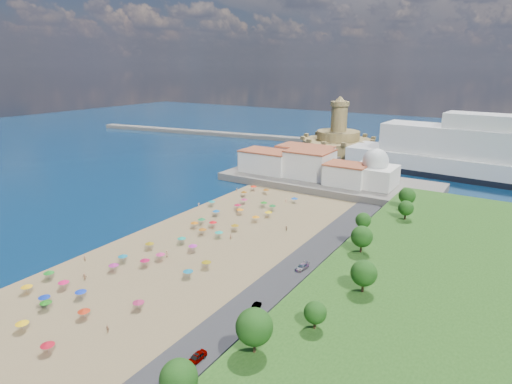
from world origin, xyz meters
The scene contains 11 objects.
ground centered at (0.00, 0.00, 0.00)m, with size 700.00×700.00×0.00m, color #071938.
terrace centered at (10.00, 73.00, 1.50)m, with size 90.00×36.00×3.00m, color #59544C.
jetty centered at (-12.00, 108.00, 1.20)m, with size 18.00×70.00×2.40m, color #59544C.
breakwater centered at (-110.00, 153.00, 1.30)m, with size 200.00×7.00×2.60m, color #59544C.
waterfront_buildings centered at (-3.05, 73.64, 7.88)m, with size 57.00×29.00×11.00m.
domed_building centered at (30.00, 71.00, 8.97)m, with size 16.00×16.00×15.00m.
fortress centered at (-12.00, 138.00, 6.68)m, with size 40.00×40.00×32.40m.
beach_parasols centered at (-0.36, -10.61, 2.15)m, with size 32.07×114.52×2.20m.
beachgoers centered at (-0.20, 4.39, 1.12)m, with size 38.05×90.54×1.86m.
parked_cars centered at (36.00, -24.43, 1.37)m, with size 2.43×44.74×1.45m.
hillside_trees centered at (48.83, -11.38, 9.94)m, with size 16.02×103.52×7.48m.
Camera 1 is at (77.28, -91.27, 49.11)m, focal length 30.00 mm.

